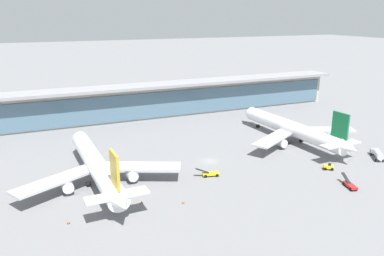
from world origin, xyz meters
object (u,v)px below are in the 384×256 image
Objects in this scene: airliner_centre_stand at (293,129)px; service_truck_by_tail_yellow at (210,174)px; airliner_left_stand at (97,166)px; service_truck_on_taxiway_yellow at (328,167)px; safety_cone_bravo at (142,202)px; safety_cone_charlie at (68,222)px; safety_cone_alpha at (183,202)px; service_truck_near_nose_blue at (328,143)px; service_truck_under_wing_red at (350,185)px; service_truck_mid_apron_grey at (377,154)px.

service_truck_by_tail_yellow is at bearing -158.90° from airliner_centre_stand.
airliner_left_stand reaches higher than service_truck_on_taxiway_yellow.
safety_cone_bravo is (7.51, -16.54, -4.59)m from airliner_left_stand.
safety_cone_charlie is at bearing -161.79° from airliner_centre_stand.
airliner_centre_stand reaches higher than safety_cone_alpha.
safety_cone_bravo is at bearing 178.22° from service_truck_on_taxiway_yellow.
service_truck_by_tail_yellow is 9.90× the size of safety_cone_alpha.
safety_cone_charlie is (-40.24, -10.91, -0.49)m from service_truck_by_tail_yellow.
service_truck_on_taxiway_yellow is (-16.01, -17.79, 0.07)m from service_truck_near_nose_blue.
service_truck_by_tail_yellow is (30.16, -8.54, -4.10)m from airliner_left_stand.
safety_cone_charlie is at bearing -117.40° from airliner_left_stand.
service_truck_under_wing_red is at bearing -12.37° from safety_cone_alpha.
service_truck_near_nose_blue and service_truck_under_wing_red have the same top height.
service_truck_under_wing_red is at bearing -106.81° from service_truck_on_taxiway_yellow.
safety_cone_charlie is at bearing 177.47° from safety_cone_alpha.
service_truck_by_tail_yellow is at bearing 15.16° from safety_cone_charlie.
service_truck_near_nose_blue is 0.96× the size of service_truck_under_wing_red.
service_truck_by_tail_yellow is at bearing 164.15° from service_truck_on_taxiway_yellow.
service_truck_on_taxiway_yellow is 4.75× the size of safety_cone_charlie.
service_truck_under_wing_red reaches higher than safety_cone_alpha.
airliner_centre_stand is 68.19m from safety_cone_bravo.
service_truck_mid_apron_grey is (85.46, -17.39, -3.20)m from airliner_left_stand.
service_truck_under_wing_red is 45.23m from safety_cone_alpha.
service_truck_by_tail_yellow is 41.69m from safety_cone_charlie.
service_truck_near_nose_blue is 35.68m from service_truck_under_wing_red.
safety_cone_alpha is 26.94m from safety_cone_charlie.
service_truck_mid_apron_grey is 56.01m from service_truck_by_tail_yellow.
service_truck_near_nose_blue is 51.12m from service_truck_by_tail_yellow.
service_truck_mid_apron_grey reaches higher than service_truck_near_nose_blue.
service_truck_mid_apron_grey reaches higher than service_truck_by_tail_yellow.
service_truck_on_taxiway_yellow is 4.75× the size of safety_cone_bravo.
service_truck_near_nose_blue is 66.91m from safety_cone_alpha.
safety_cone_bravo is at bearing -159.48° from airliner_centre_stand.
airliner_left_stand is at bearing 168.50° from service_truck_mid_apron_grey.
service_truck_near_nose_blue reaches higher than safety_cone_bravo.
safety_cone_charlie is (-74.71, -1.12, -0.56)m from service_truck_on_taxiway_yellow.
service_truck_under_wing_red reaches higher than service_truck_on_taxiway_yellow.
service_truck_mid_apron_grey is 11.94× the size of safety_cone_bravo.
safety_cone_alpha is (-47.80, -2.31, -0.56)m from service_truck_on_taxiway_yellow.
service_truck_under_wing_red reaches higher than safety_cone_bravo.
service_truck_under_wing_red and service_truck_by_tail_yellow have the same top height.
safety_cone_alpha is (-68.62, -3.24, -1.39)m from service_truck_mid_apron_grey.
service_truck_mid_apron_grey is 68.71m from safety_cone_alpha.
service_truck_by_tail_yellow is (-55.30, 8.85, -0.90)m from service_truck_mid_apron_grey.
airliner_centre_stand reaches higher than safety_cone_charlie.
airliner_centre_stand is 44.21m from service_truck_by_tail_yellow.
service_truck_mid_apron_grey reaches higher than service_truck_on_taxiway_yellow.
safety_cone_charlie is (-26.92, 1.19, 0.00)m from safety_cone_alpha.
service_truck_near_nose_blue is at bearing 48.01° from service_truck_on_taxiway_yellow.
airliner_centre_stand is 8.45× the size of service_truck_by_tail_yellow.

